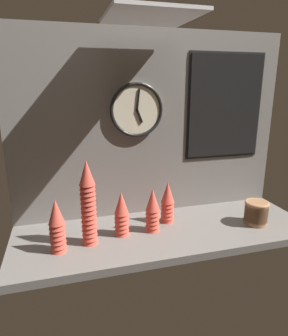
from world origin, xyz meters
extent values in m
cube|color=slate|center=(0.00, 0.00, -0.02)|extent=(1.60, 0.56, 0.04)
cube|color=slate|center=(0.00, 0.27, 0.53)|extent=(1.60, 0.03, 1.05)
cone|color=#DB4C3D|center=(-0.56, -0.08, 0.06)|extent=(0.08, 0.08, 0.12)
cone|color=#DB4C3D|center=(-0.56, -0.08, 0.08)|extent=(0.08, 0.08, 0.12)
cone|color=#DB4C3D|center=(-0.56, -0.08, 0.11)|extent=(0.08, 0.08, 0.12)
cone|color=#DB4C3D|center=(-0.56, -0.08, 0.13)|extent=(0.08, 0.08, 0.12)
cone|color=#DB4C3D|center=(-0.56, -0.08, 0.15)|extent=(0.08, 0.08, 0.12)
cone|color=#DB4C3D|center=(-0.56, -0.08, 0.18)|extent=(0.08, 0.08, 0.12)
cone|color=#DB4C3D|center=(-0.56, -0.08, 0.20)|extent=(0.08, 0.08, 0.12)
cone|color=#DB4C3D|center=(-0.24, 0.00, 0.06)|extent=(0.08, 0.08, 0.12)
cone|color=#DB4C3D|center=(-0.24, 0.00, 0.08)|extent=(0.08, 0.08, 0.12)
cone|color=#DB4C3D|center=(-0.24, 0.00, 0.11)|extent=(0.08, 0.08, 0.12)
cone|color=#DB4C3D|center=(-0.24, 0.00, 0.13)|extent=(0.08, 0.08, 0.12)
cone|color=#DB4C3D|center=(-0.24, 0.00, 0.15)|extent=(0.08, 0.08, 0.12)
cone|color=#DB4C3D|center=(-0.24, 0.00, 0.18)|extent=(0.08, 0.08, 0.12)
cone|color=#DB4C3D|center=(-0.41, -0.04, 0.06)|extent=(0.08, 0.08, 0.12)
cone|color=#DB4C3D|center=(-0.41, -0.04, 0.08)|extent=(0.08, 0.08, 0.12)
cone|color=#DB4C3D|center=(-0.41, -0.04, 0.11)|extent=(0.08, 0.08, 0.12)
cone|color=#DB4C3D|center=(-0.41, -0.04, 0.13)|extent=(0.08, 0.08, 0.12)
cone|color=#DB4C3D|center=(-0.41, -0.04, 0.15)|extent=(0.08, 0.08, 0.12)
cone|color=#DB4C3D|center=(-0.41, -0.04, 0.18)|extent=(0.08, 0.08, 0.12)
cone|color=#DB4C3D|center=(-0.41, -0.04, 0.20)|extent=(0.08, 0.08, 0.12)
cone|color=#DB4C3D|center=(-0.41, -0.04, 0.22)|extent=(0.08, 0.08, 0.12)
cone|color=#DB4C3D|center=(-0.41, -0.04, 0.25)|extent=(0.08, 0.08, 0.12)
cone|color=#DB4C3D|center=(-0.41, -0.04, 0.27)|extent=(0.08, 0.08, 0.12)
cone|color=#DB4C3D|center=(-0.41, -0.04, 0.29)|extent=(0.08, 0.08, 0.12)
cone|color=#DB4C3D|center=(-0.41, -0.04, 0.32)|extent=(0.08, 0.08, 0.12)
cone|color=#DB4C3D|center=(-0.41, -0.04, 0.34)|extent=(0.08, 0.08, 0.12)
cone|color=#DB4C3D|center=(-0.41, -0.04, 0.36)|extent=(0.08, 0.08, 0.12)
cone|color=#DB4C3D|center=(0.04, 0.08, 0.06)|extent=(0.08, 0.08, 0.12)
cone|color=#DB4C3D|center=(0.04, 0.08, 0.08)|extent=(0.08, 0.08, 0.12)
cone|color=#DB4C3D|center=(0.04, 0.08, 0.11)|extent=(0.08, 0.08, 0.12)
cone|color=#DB4C3D|center=(0.04, 0.08, 0.13)|extent=(0.08, 0.08, 0.12)
cone|color=#DB4C3D|center=(0.04, 0.08, 0.15)|extent=(0.08, 0.08, 0.12)
cone|color=#DB4C3D|center=(0.04, 0.08, 0.18)|extent=(0.08, 0.08, 0.12)
cone|color=#DB4C3D|center=(-0.07, 0.00, 0.06)|extent=(0.08, 0.08, 0.12)
cone|color=#DB4C3D|center=(-0.07, 0.00, 0.08)|extent=(0.08, 0.08, 0.12)
cone|color=#DB4C3D|center=(-0.07, 0.00, 0.11)|extent=(0.08, 0.08, 0.12)
cone|color=#DB4C3D|center=(-0.07, 0.00, 0.13)|extent=(0.08, 0.08, 0.12)
cone|color=#DB4C3D|center=(-0.07, 0.00, 0.15)|extent=(0.08, 0.08, 0.12)
cone|color=#DB4C3D|center=(-0.07, 0.00, 0.18)|extent=(0.08, 0.08, 0.12)
cylinder|color=#996B47|center=(0.51, -0.08, 0.02)|extent=(0.13, 0.13, 0.05)
cylinder|color=#996B47|center=(0.51, -0.08, 0.04)|extent=(0.13, 0.13, 0.05)
cylinder|color=#996B47|center=(0.51, -0.08, 0.07)|extent=(0.13, 0.13, 0.05)
cylinder|color=#996B47|center=(0.51, -0.08, 0.09)|extent=(0.13, 0.13, 0.05)
cylinder|color=#996B47|center=(0.51, -0.08, 0.11)|extent=(0.13, 0.13, 0.05)
torus|color=tan|center=(0.51, -0.08, 0.12)|extent=(0.13, 0.13, 0.02)
cylinder|color=beige|center=(-0.10, 0.24, 0.62)|extent=(0.29, 0.02, 0.29)
torus|color=black|center=(-0.10, 0.23, 0.62)|extent=(0.30, 0.02, 0.30)
cube|color=black|center=(-0.08, 0.23, 0.59)|extent=(0.04, 0.01, 0.07)
cube|color=black|center=(-0.09, 0.23, 0.68)|extent=(0.02, 0.01, 0.11)
cylinder|color=black|center=(-0.10, 0.23, 0.62)|extent=(0.01, 0.01, 0.01)
cube|color=black|center=(0.46, 0.25, 0.63)|extent=(0.49, 0.01, 0.62)
cube|color=black|center=(0.46, 0.24, 0.63)|extent=(0.46, 0.01, 0.60)
cube|color=white|center=(-0.09, 0.00, 1.05)|extent=(0.40, 0.40, 0.02)
camera|label=1|loc=(-0.51, -1.39, 0.76)|focal=32.00mm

